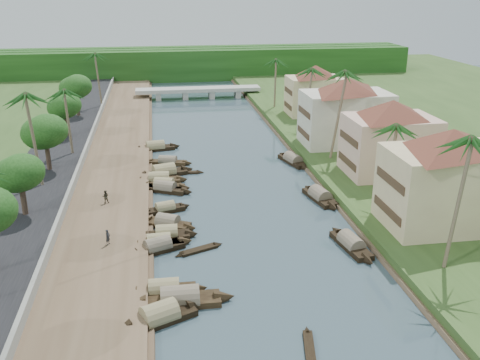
{
  "coord_description": "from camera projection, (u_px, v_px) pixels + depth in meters",
  "views": [
    {
      "loc": [
        -9.41,
        -48.51,
        24.75
      ],
      "look_at": [
        0.16,
        12.17,
        2.0
      ],
      "focal_mm": 40.0,
      "sensor_mm": 36.0,
      "label": 1
    }
  ],
  "objects": [
    {
      "name": "sampan_1",
      "position": [
        160.0,
        317.0,
        41.4
      ],
      "size": [
        8.06,
        4.94,
        2.36
      ],
      "rotation": [
        0.0,
        0.0,
        0.42
      ],
      "color": "black",
      "rests_on": "ground"
    },
    {
      "name": "tree_3",
      "position": [
        45.0,
        132.0,
        69.36
      ],
      "size": [
        5.24,
        5.24,
        7.31
      ],
      "color": "#493629",
      "rests_on": "ground"
    },
    {
      "name": "palm_2",
      "position": [
        338.0,
        74.0,
        72.22
      ],
      "size": [
        3.2,
        3.2,
        13.74
      ],
      "color": "#76634E",
      "rests_on": "ground"
    },
    {
      "name": "sampan_13",
      "position": [
        155.0,
        148.0,
        83.82
      ],
      "size": [
        8.3,
        3.03,
        2.23
      ],
      "rotation": [
        0.0,
        0.0,
        0.17
      ],
      "color": "black",
      "rests_on": "ground"
    },
    {
      "name": "palm_7",
      "position": [
        276.0,
        61.0,
        104.5
      ],
      "size": [
        3.2,
        3.2,
        10.9
      ],
      "color": "#76634E",
      "rests_on": "ground"
    },
    {
      "name": "sampan_7",
      "position": [
        165.0,
        209.0,
        61.18
      ],
      "size": [
        6.3,
        2.98,
        1.73
      ],
      "rotation": [
        0.0,
        0.0,
        0.29
      ],
      "color": "black",
      "rests_on": "ground"
    },
    {
      "name": "sampan_10",
      "position": [
        159.0,
        180.0,
        70.19
      ],
      "size": [
        7.81,
        2.11,
        2.15
      ],
      "rotation": [
        0.0,
        0.0,
        -0.06
      ],
      "color": "black",
      "rests_on": "ground"
    },
    {
      "name": "road",
      "position": [
        44.0,
        179.0,
        69.6
      ],
      "size": [
        8.0,
        180.0,
        1.4
      ],
      "primitive_type": "cube",
      "color": "black",
      "rests_on": "ground"
    },
    {
      "name": "person_near",
      "position": [
        108.0,
        237.0,
        51.74
      ],
      "size": [
        0.61,
        0.68,
        1.55
      ],
      "primitive_type": "imported",
      "rotation": [
        0.0,
        0.0,
        1.03
      ],
      "color": "#222429",
      "rests_on": "left_bank"
    },
    {
      "name": "person_far",
      "position": [
        106.0,
        197.0,
        61.57
      ],
      "size": [
        0.75,
        0.58,
        1.53
      ],
      "primitive_type": "imported",
      "rotation": [
        0.0,
        0.0,
        3.15
      ],
      "color": "#333024",
      "rests_on": "left_bank"
    },
    {
      "name": "bridge",
      "position": [
        198.0,
        91.0,
        121.0
      ],
      "size": [
        28.0,
        4.0,
        2.4
      ],
      "color": "#A7A79D",
      "rests_on": "ground"
    },
    {
      "name": "sampan_6",
      "position": [
        168.0,
        223.0,
        57.47
      ],
      "size": [
        6.75,
        4.65,
        2.07
      ],
      "rotation": [
        0.0,
        0.0,
        -0.5
      ],
      "color": "black",
      "rests_on": "ground"
    },
    {
      "name": "building_mid",
      "position": [
        390.0,
        137.0,
        68.66
      ],
      "size": [
        14.11,
        14.11,
        9.7
      ],
      "color": "beige",
      "rests_on": "right_bank"
    },
    {
      "name": "sampan_4",
      "position": [
        159.0,
        243.0,
        53.13
      ],
      "size": [
        6.93,
        1.95,
        1.99
      ],
      "rotation": [
        0.0,
        0.0,
        0.06
      ],
      "color": "black",
      "rests_on": "ground"
    },
    {
      "name": "ground",
      "position": [
        257.0,
        239.0,
        54.9
      ],
      "size": [
        220.0,
        220.0,
        0.0
      ],
      "primitive_type": "plane",
      "color": "#374952",
      "rests_on": "ground"
    },
    {
      "name": "left_bank",
      "position": [
        111.0,
        178.0,
        70.95
      ],
      "size": [
        10.0,
        180.0,
        0.8
      ],
      "primitive_type": "cube",
      "color": "brown",
      "rests_on": "ground"
    },
    {
      "name": "sampan_12",
      "position": [
        168.0,
        162.0,
        77.19
      ],
      "size": [
        7.53,
        3.31,
        1.83
      ],
      "rotation": [
        0.0,
        0.0,
        -0.27
      ],
      "color": "black",
      "rests_on": "ground"
    },
    {
      "name": "tree_5",
      "position": [
        76.0,
        88.0,
        98.2
      ],
      "size": [
        5.18,
        5.18,
        7.41
      ],
      "color": "#493629",
      "rests_on": "ground"
    },
    {
      "name": "sampan_2",
      "position": [
        164.0,
        290.0,
        45.01
      ],
      "size": [
        7.58,
        1.83,
        2.02
      ],
      "rotation": [
        0.0,
        0.0,
        -0.02
      ],
      "color": "black",
      "rests_on": "ground"
    },
    {
      "name": "sampan_11",
      "position": [
        164.0,
        173.0,
        72.81
      ],
      "size": [
        8.82,
        4.15,
        2.45
      ],
      "rotation": [
        0.0,
        0.0,
        0.27
      ],
      "color": "black",
      "rests_on": "ground"
    },
    {
      "name": "canoe_1",
      "position": [
        199.0,
        250.0,
        52.39
      ],
      "size": [
        5.26,
        2.87,
        0.86
      ],
      "rotation": [
        0.0,
        0.0,
        0.4
      ],
      "color": "black",
      "rests_on": "ground"
    },
    {
      "name": "sampan_14",
      "position": [
        351.0,
        244.0,
        52.9
      ],
      "size": [
        2.83,
        8.62,
        2.07
      ],
      "rotation": [
        0.0,
        0.0,
        1.72
      ],
      "color": "black",
      "rests_on": "ground"
    },
    {
      "name": "palm_5",
      "position": [
        29.0,
        97.0,
        61.93
      ],
      "size": [
        3.2,
        3.2,
        12.73
      ],
      "color": "#76634E",
      "rests_on": "ground"
    },
    {
      "name": "sampan_0",
      "position": [
        180.0,
        300.0,
        43.62
      ],
      "size": [
        9.27,
        2.22,
        2.4
      ],
      "rotation": [
        0.0,
        0.0,
        -0.02
      ],
      "color": "black",
      "rests_on": "ground"
    },
    {
      "name": "palm_1",
      "position": [
        393.0,
        128.0,
        58.43
      ],
      "size": [
        3.2,
        3.2,
        10.36
      ],
      "color": "#76634E",
      "rests_on": "ground"
    },
    {
      "name": "canoe_2",
      "position": [
        184.0,
        173.0,
        73.67
      ],
      "size": [
        5.79,
        1.37,
        0.83
      ],
      "rotation": [
        0.0,
        0.0,
        -0.09
      ],
      "color": "black",
      "rests_on": "ground"
    },
    {
      "name": "sampan_16",
      "position": [
        293.0,
        160.0,
        77.83
      ],
      "size": [
        3.82,
        8.59,
        2.09
      ],
      "rotation": [
        0.0,
        0.0,
        1.85
      ],
      "color": "black",
      "rests_on": "ground"
    },
    {
      "name": "tree_4",
      "position": [
        65.0,
        107.0,
        85.2
      ],
      "size": [
        4.7,
        4.7,
        6.77
      ],
      "color": "#493629",
      "rests_on": "ground"
    },
    {
      "name": "sampan_5",
      "position": [
        167.0,
        235.0,
        54.87
      ],
      "size": [
        6.61,
        1.95,
        2.12
      ],
      "rotation": [
        0.0,
        0.0,
        -0.02
      ],
      "color": "black",
      "rests_on": "ground"
    },
    {
      "name": "palm_3",
      "position": [
        308.0,
        71.0,
        89.46
      ],
      "size": [
        3.2,
        3.2,
        11.46
      ],
      "color": "#76634E",
      "rests_on": "ground"
    },
    {
      "name": "sampan_8",
      "position": [
        164.0,
        186.0,
        67.97
      ],
      "size": [
        7.21,
        3.65,
        2.19
      ],
      "rotation": [
        0.0,
        0.0,
        -0.3
      ],
      "color": "black",
      "rests_on": "ground"
    },
    {
      "name": "retaining_wall",
      "position": [
        77.0,
        173.0,
        70.01
      ],
      "size": [
        0.4,
        180.0,
        1.1
      ],
      "primitive_type": "cube",
      "color": "slate",
      "rests_on": "left_bank"
    },
    {
      "name": "canoe_0",
      "position": [
        309.0,
        349.0,
        38.26
      ],
      "size": [
        1.74,
        5.41,
        0.71
      ],
      "rotation": [
        0.0,
        0.0,
        1.38
      ],
      "color": "black",
      "rests_on": "ground"
    },
    {
      "name": "tree_6",
      "position": [
        375.0,
        110.0,
        82.95
      ],
      "size": [
        4.17,
        4.17,
        6.84
      ],
      "color": "#493629",
      "rests_on": "ground"
    },
    {
      "name": "building_distant",
      "position": [
        315.0,
        90.0,
        100.24
      ],
      "size": [
        12.62,
        12.62,
        9.2
      ],
      "color": "beige",
      "rests_on": "right_bank"
    },
    {
      "name": "right_bank",
      "position": [
        362.0,
        163.0,
        75.99
      ],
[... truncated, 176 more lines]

